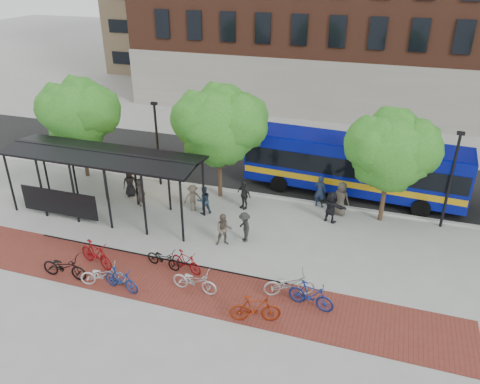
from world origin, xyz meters
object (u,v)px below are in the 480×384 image
(bike_1, at_px, (96,254))
(pedestrian_1, at_px, (141,193))
(pedestrian_3, at_px, (193,198))
(pedestrian_5, at_px, (331,207))
(lamp_post_left, at_px, (157,142))
(bike_0, at_px, (64,267))
(pedestrian_7, at_px, (320,191))
(pedestrian_8, at_px, (224,230))
(tree_b, at_px, (221,122))
(bike_11, at_px, (311,295))
(bus_shelter, at_px, (100,161))
(pedestrian_0, at_px, (130,183))
(pedestrian_2, at_px, (204,200))
(tree_c, at_px, (393,148))
(bike_6, at_px, (195,281))
(bike_5, at_px, (186,262))
(tree_a, at_px, (79,111))
(pedestrian_9, at_px, (244,227))
(bus, at_px, (353,163))
(bike_9, at_px, (255,308))
(bike_3, at_px, (121,279))
(pedestrian_4, at_px, (244,195))
(lamp_post_right, at_px, (451,178))
(pedestrian_6, at_px, (341,199))
(bike_4, at_px, (163,258))

(bike_1, height_order, pedestrian_1, pedestrian_1)
(pedestrian_3, relative_size, pedestrian_5, 0.90)
(lamp_post_left, xyz_separation_m, bike_0, (0.36, -9.68, -2.19))
(pedestrian_7, bearing_deg, pedestrian_8, 63.75)
(pedestrian_5, bearing_deg, tree_b, 9.62)
(bike_11, bearing_deg, lamp_post_left, 63.86)
(pedestrian_5, bearing_deg, bus_shelter, 32.33)
(pedestrian_0, bearing_deg, bike_1, -108.65)
(bike_1, bearing_deg, pedestrian_2, -7.31)
(tree_c, bearing_deg, bike_6, -129.50)
(bike_5, relative_size, pedestrian_5, 0.97)
(bus_shelter, xyz_separation_m, bike_0, (1.49, -5.60, -2.45))
(pedestrian_1, relative_size, pedestrian_8, 1.05)
(tree_a, height_order, pedestrian_9, tree_a)
(bike_5, bearing_deg, tree_b, 25.47)
(bus_shelter, distance_m, tree_b, 6.64)
(lamp_post_left, distance_m, pedestrian_1, 3.49)
(tree_b, relative_size, pedestrian_5, 3.76)
(bus, relative_size, bike_9, 6.43)
(tree_b, relative_size, pedestrian_2, 4.06)
(pedestrian_2, xyz_separation_m, pedestrian_5, (6.59, 1.25, 0.06))
(tree_a, relative_size, pedestrian_0, 3.86)
(bus, xyz_separation_m, pedestrian_7, (-1.47, -2.16, -0.99))
(bike_3, distance_m, pedestrian_5, 11.17)
(pedestrian_1, distance_m, pedestrian_4, 5.67)
(tree_b, distance_m, bike_9, 11.31)
(bus, xyz_separation_m, bike_0, (-10.78, -12.04, -1.36))
(tree_c, height_order, bus, tree_c)
(pedestrian_1, bearing_deg, bike_11, 170.59)
(bike_3, distance_m, pedestrian_0, 8.78)
(bike_1, bearing_deg, pedestrian_5, -34.93)
(bike_9, distance_m, pedestrian_7, 9.95)
(bike_1, bearing_deg, tree_b, -2.21)
(lamp_post_right, distance_m, bike_5, 13.46)
(bike_5, height_order, bike_6, bike_6)
(tree_b, xyz_separation_m, bike_6, (1.95, -8.54, -3.94))
(tree_a, distance_m, bike_1, 10.87)
(pedestrian_6, bearing_deg, pedestrian_4, 30.39)
(bike_9, distance_m, pedestrian_3, 9.23)
(bike_0, xyz_separation_m, pedestrian_5, (10.13, 8.40, 0.31))
(bike_4, bearing_deg, pedestrian_0, 51.03)
(pedestrian_6, height_order, pedestrian_8, pedestrian_6)
(bike_0, bearing_deg, pedestrian_9, -53.09)
(lamp_post_left, distance_m, lamp_post_right, 16.00)
(bike_9, relative_size, pedestrian_5, 1.13)
(bike_3, bearing_deg, bike_5, -35.52)
(bike_5, relative_size, pedestrian_4, 1.01)
(pedestrian_3, relative_size, pedestrian_4, 0.94)
(pedestrian_3, bearing_deg, bike_4, -112.68)
(bus, height_order, pedestrian_7, bus)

